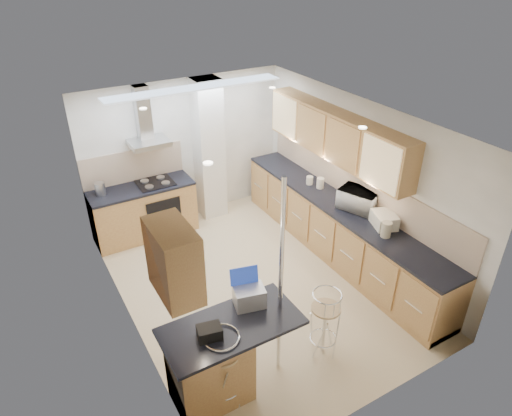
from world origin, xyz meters
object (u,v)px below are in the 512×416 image
bread_bin (384,220)px  bar_stool_near (223,370)px  microwave (359,200)px  laptop (249,297)px  bar_stool_end (325,323)px

bread_bin → bar_stool_near: bearing=-144.8°
microwave → bread_bin: size_ratio=1.52×
bar_stool_near → bread_bin: (2.93, 0.78, 0.53)m
laptop → bar_stool_near: (-0.49, -0.29, -0.56)m
laptop → bar_stool_end: bearing=-2.4°
microwave → bar_stool_near: (-2.94, -1.32, -0.59)m
microwave → bread_bin: bearing=157.2°
laptop → microwave: bearing=36.7°
microwave → bar_stool_near: bearing=92.0°
laptop → bar_stool_near: size_ratio=0.33×
bar_stool_near → bread_bin: size_ratio=2.64×
microwave → laptop: 2.66m
microwave → bar_stool_end: (-1.57, -1.29, -0.62)m
bar_stool_end → bread_bin: bearing=-54.9°
laptop → bar_stool_end: laptop is taller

